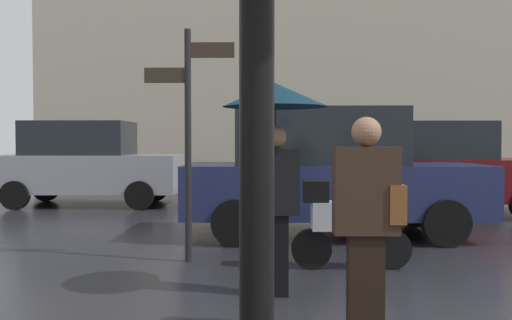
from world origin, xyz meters
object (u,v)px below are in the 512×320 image
Objects in this scene: parked_scooter at (347,221)px; parked_car_right at (429,168)px; pedestrian_with_umbrella at (275,128)px; pedestrian_with_bag at (368,214)px; street_signpost at (188,121)px; parked_car_left at (328,172)px; parked_car_distant at (87,163)px.

parked_car_right is at bearing 84.97° from parked_scooter.
pedestrian_with_umbrella reaches higher than pedestrian_with_bag.
pedestrian_with_bag is at bearing -119.68° from parked_car_right.
pedestrian_with_umbrella is at bearing -106.45° from parked_scooter.
parked_scooter is at bearing -11.36° from street_signpost.
parked_scooter is 2.22m from street_signpost.
pedestrian_with_umbrella is 0.71× the size of street_signpost.
pedestrian_with_bag is 1.19× the size of parked_scooter.
street_signpost is (-1.89, -1.92, 0.72)m from parked_car_left.
parked_car_right is at bearing -49.43° from pedestrian_with_umbrella.
street_signpost is at bearing -126.13° from parked_car_left.
street_signpost reaches higher than parked_car_left.
street_signpost reaches higher than parked_car_distant.
street_signpost is at bearing 132.61° from parked_car_distant.
pedestrian_with_bag is 0.58× the size of street_signpost.
parked_car_distant reaches higher than parked_scooter.
parked_car_right is (3.18, 6.05, -0.65)m from pedestrian_with_umbrella.
parked_car_distant is at bearing 157.41° from parked_car_right.
parked_scooter is (0.85, 1.13, -1.03)m from pedestrian_with_umbrella.
street_signpost is (-1.86, 0.37, 1.15)m from parked_scooter.
parked_car_left is at bearing -36.05° from pedestrian_with_umbrella.
pedestrian_with_bag is at bearing 133.92° from parked_car_distant.
pedestrian_with_bag is 3.29m from street_signpost.
parked_car_left reaches higher than pedestrian_with_bag.
parked_car_right reaches higher than pedestrian_with_bag.
pedestrian_with_bag is 0.36× the size of parked_car_left.
parked_scooter is 8.20m from parked_car_distant.
pedestrian_with_umbrella is at bearing -128.21° from parked_car_right.
parked_scooter is 0.30× the size of parked_car_right.
pedestrian_with_bag is 2.40m from parked_scooter.
parked_car_right is 1.60× the size of street_signpost.
parked_car_left is at bearing 155.62° from parked_car_distant.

